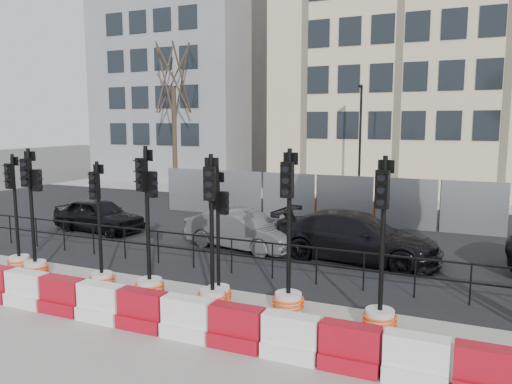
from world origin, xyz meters
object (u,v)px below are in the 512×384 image
at_px(traffic_signal_d, 149,262).
at_px(traffic_signal_h, 380,295).
at_px(car_a, 99,215).
at_px(car_c, 356,237).
at_px(traffic_signal_a, 18,246).

relative_size(traffic_signal_d, traffic_signal_h, 1.03).
height_order(traffic_signal_d, car_a, traffic_signal_d).
height_order(traffic_signal_h, car_a, traffic_signal_h).
bearing_deg(car_c, traffic_signal_h, -157.22).
bearing_deg(traffic_signal_d, traffic_signal_a, -166.85).
distance_m(traffic_signal_d, car_a, 7.93).
xyz_separation_m(traffic_signal_a, car_c, (8.47, 4.81, 0.05)).
xyz_separation_m(traffic_signal_h, car_c, (-1.55, 4.90, -0.00)).
distance_m(traffic_signal_a, car_c, 9.74).
relative_size(traffic_signal_a, car_a, 0.85).
height_order(traffic_signal_d, car_c, traffic_signal_d).
xyz_separation_m(traffic_signal_d, car_a, (-6.01, 5.17, -0.22)).
bearing_deg(traffic_signal_h, car_a, 164.51).
height_order(traffic_signal_h, car_c, traffic_signal_h).
distance_m(traffic_signal_h, car_c, 5.14).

